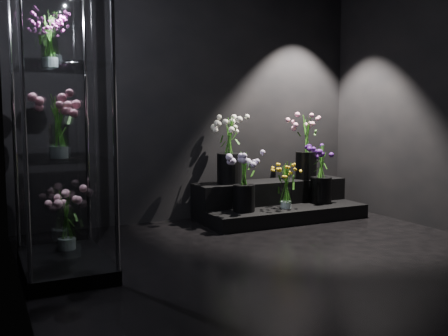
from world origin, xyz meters
TOP-DOWN VIEW (x-y plane):
  - floor at (0.00, 0.00)m, footprint 4.00×4.00m
  - wall_back at (0.00, 2.00)m, footprint 4.00×0.00m
  - wall_left at (-2.00, 0.00)m, footprint 0.00×4.00m
  - display_riser at (0.82, 1.63)m, footprint 1.85×0.82m
  - display_case at (-1.68, 0.62)m, footprint 0.61×1.01m
  - bouquet_orange_bells at (0.77, 1.35)m, footprint 0.30×0.30m
  - bouquet_lilac at (0.28, 1.40)m, footprint 0.46×0.46m
  - bouquet_purple at (1.33, 1.46)m, footprint 0.31×0.31m
  - bouquet_cream_roses at (0.28, 1.75)m, footprint 0.47×0.47m
  - bouquet_pink_roses at (1.29, 1.71)m, footprint 0.43×0.43m
  - bouquet_case_pink at (-1.71, 0.48)m, footprint 0.39×0.39m
  - bouquet_case_magenta at (-1.71, 0.77)m, footprint 0.29×0.29m
  - bouquet_case_base_pink at (-1.62, 0.86)m, footprint 0.38×0.38m

SIDE VIEW (x-z plane):
  - floor at x=0.00m, z-range 0.00..0.00m
  - display_riser at x=0.82m, z-range -0.04..0.38m
  - bouquet_case_base_pink at x=-1.62m, z-range 0.11..0.60m
  - bouquet_orange_bells at x=0.77m, z-range 0.17..0.67m
  - bouquet_purple at x=1.33m, z-range 0.18..0.85m
  - bouquet_lilac at x=0.28m, z-range 0.21..0.84m
  - bouquet_cream_roses at x=0.28m, z-range 0.46..1.20m
  - bouquet_pink_roses at x=1.29m, z-range 0.47..1.22m
  - bouquet_case_pink at x=-1.71m, z-range 0.88..1.33m
  - display_case at x=-1.68m, z-range 0.00..2.22m
  - wall_back at x=0.00m, z-range -0.60..3.40m
  - wall_left at x=-2.00m, z-range -0.60..3.40m
  - bouquet_case_magenta at x=-1.71m, z-range 1.53..1.90m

